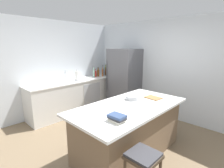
% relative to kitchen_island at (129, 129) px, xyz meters
% --- Properties ---
extents(ground_plane, '(7.20, 7.20, 0.00)m').
position_rel_kitchen_island_xyz_m(ground_plane, '(-0.34, -0.21, -0.46)').
color(ground_plane, '#7A664C').
extents(wall_rear, '(6.00, 0.10, 2.60)m').
position_rel_kitchen_island_xyz_m(wall_rear, '(-0.34, 2.04, 0.84)').
color(wall_rear, silver).
rests_on(wall_rear, ground_plane).
extents(wall_left, '(0.10, 6.00, 2.60)m').
position_rel_kitchen_island_xyz_m(wall_left, '(-2.79, -0.21, 0.84)').
color(wall_left, silver).
rests_on(wall_left, ground_plane).
extents(counter_run_left, '(0.69, 2.80, 0.94)m').
position_rel_kitchen_island_xyz_m(counter_run_left, '(-2.41, 0.51, 0.01)').
color(counter_run_left, silver).
rests_on(counter_run_left, ground_plane).
extents(kitchen_island, '(1.10, 2.14, 0.91)m').
position_rel_kitchen_island_xyz_m(kitchen_island, '(0.00, 0.00, 0.00)').
color(kitchen_island, '#7A6047').
rests_on(kitchen_island, ground_plane).
extents(refrigerator, '(0.83, 0.73, 1.83)m').
position_rel_kitchen_island_xyz_m(refrigerator, '(-1.51, 1.64, 0.45)').
color(refrigerator, '#56565B').
rests_on(refrigerator, ground_plane).
extents(bar_stool, '(0.36, 0.36, 0.68)m').
position_rel_kitchen_island_xyz_m(bar_stool, '(0.75, -0.68, 0.09)').
color(bar_stool, '#473828').
rests_on(bar_stool, ground_plane).
extents(sink_faucet, '(0.15, 0.05, 0.30)m').
position_rel_kitchen_island_xyz_m(sink_faucet, '(-2.45, 0.23, 0.63)').
color(sink_faucet, silver).
rests_on(sink_faucet, counter_run_left).
extents(paper_towel_roll, '(0.14, 0.14, 0.31)m').
position_rel_kitchen_island_xyz_m(paper_towel_roll, '(-2.36, 0.54, 0.61)').
color(paper_towel_roll, gray).
rests_on(paper_towel_roll, counter_run_left).
extents(olive_oil_bottle, '(0.06, 0.06, 0.35)m').
position_rel_kitchen_island_xyz_m(olive_oil_bottle, '(-2.48, 1.80, 0.62)').
color(olive_oil_bottle, olive).
rests_on(olive_oil_bottle, counter_run_left).
extents(syrup_bottle, '(0.06, 0.06, 0.26)m').
position_rel_kitchen_island_xyz_m(syrup_bottle, '(-2.38, 1.70, 0.58)').
color(syrup_bottle, '#5B3319').
rests_on(syrup_bottle, counter_run_left).
extents(soda_bottle, '(0.08, 0.08, 0.34)m').
position_rel_kitchen_island_xyz_m(soda_bottle, '(-2.40, 1.59, 0.61)').
color(soda_bottle, silver).
rests_on(soda_bottle, counter_run_left).
extents(vinegar_bottle, '(0.05, 0.05, 0.32)m').
position_rel_kitchen_island_xyz_m(vinegar_bottle, '(-2.33, 1.51, 0.60)').
color(vinegar_bottle, '#994C23').
rests_on(vinegar_bottle, counter_run_left).
extents(whiskey_bottle, '(0.08, 0.08, 0.29)m').
position_rel_kitchen_island_xyz_m(whiskey_bottle, '(-2.44, 1.42, 0.59)').
color(whiskey_bottle, brown).
rests_on(whiskey_bottle, counter_run_left).
extents(hot_sauce_bottle, '(0.05, 0.05, 0.25)m').
position_rel_kitchen_island_xyz_m(hot_sauce_bottle, '(-2.45, 1.33, 0.57)').
color(hot_sauce_bottle, red).
rests_on(hot_sauce_bottle, counter_run_left).
extents(gin_bottle, '(0.07, 0.07, 0.33)m').
position_rel_kitchen_island_xyz_m(gin_bottle, '(-2.43, 1.23, 0.60)').
color(gin_bottle, '#8CB79E').
rests_on(gin_bottle, counter_run_left).
extents(cookbook_stack, '(0.24, 0.18, 0.10)m').
position_rel_kitchen_island_xyz_m(cookbook_stack, '(0.27, -0.62, 0.50)').
color(cookbook_stack, silver).
rests_on(cookbook_stack, kitchen_island).
extents(mixing_bowl, '(0.25, 0.25, 0.07)m').
position_rel_kitchen_island_xyz_m(mixing_bowl, '(-0.17, 0.28, 0.49)').
color(mixing_bowl, '#B2B5BA').
rests_on(mixing_bowl, kitchen_island).
extents(cutting_board, '(0.31, 0.24, 0.02)m').
position_rel_kitchen_island_xyz_m(cutting_board, '(0.08, 0.64, 0.46)').
color(cutting_board, '#9E7042').
rests_on(cutting_board, kitchen_island).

